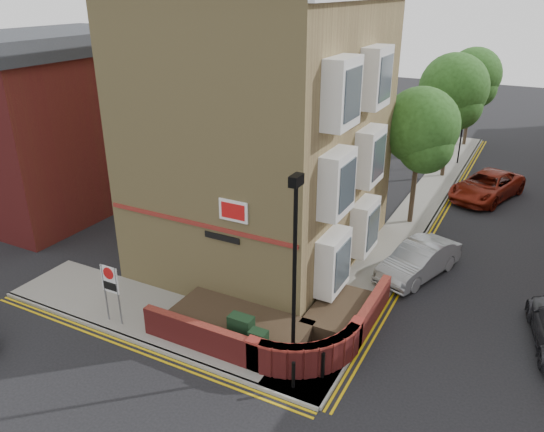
{
  "coord_description": "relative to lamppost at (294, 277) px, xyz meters",
  "views": [
    {
      "loc": [
        7.17,
        -10.8,
        10.98
      ],
      "look_at": [
        -0.59,
        4.0,
        3.72
      ],
      "focal_mm": 35.0,
      "sensor_mm": 36.0,
      "label": 1
    }
  ],
  "objects": [
    {
      "name": "bollard_near",
      "position": [
        0.4,
        -0.8,
        -2.77
      ],
      "size": [
        0.11,
        0.11,
        0.9
      ],
      "primitive_type": "cylinder",
      "color": "black",
      "rests_on": "pavement_corner"
    },
    {
      "name": "garden_wall",
      "position": [
        -1.6,
        1.3,
        -3.34
      ],
      "size": [
        6.8,
        6.0,
        1.2
      ],
      "primitive_type": null,
      "color": "maroon",
      "rests_on": "ground"
    },
    {
      "name": "zone_sign",
      "position": [
        -6.6,
        -0.7,
        -1.7
      ],
      "size": [
        0.72,
        0.07,
        2.2
      ],
      "color": "slate",
      "rests_on": "pavement_corner"
    },
    {
      "name": "pavement_main",
      "position": [
        0.4,
        14.8,
        -3.28
      ],
      "size": [
        2.0,
        32.0,
        0.12
      ],
      "primitive_type": "cube",
      "color": "gray",
      "rests_on": "ground"
    },
    {
      "name": "pavement_corner",
      "position": [
        -5.1,
        0.3,
        -3.28
      ],
      "size": [
        13.0,
        3.0,
        0.12
      ],
      "primitive_type": "cube",
      "color": "gray",
      "rests_on": "ground"
    },
    {
      "name": "lamppost",
      "position": [
        0.0,
        0.0,
        0.0
      ],
      "size": [
        0.25,
        0.5,
        6.3
      ],
      "color": "black",
      "rests_on": "pavement_corner"
    },
    {
      "name": "yellow_lines_side",
      "position": [
        -5.1,
        -1.45,
        -3.34
      ],
      "size": [
        13.0,
        0.28,
        0.01
      ],
      "primitive_type": "cube",
      "color": "gold",
      "rests_on": "ground"
    },
    {
      "name": "tree_far",
      "position": [
        0.4,
        28.85,
        1.57
      ],
      "size": [
        3.81,
        3.81,
        7.0
      ],
      "color": "#382B1E",
      "rests_on": "pavement_main"
    },
    {
      "name": "red_car_main",
      "position": [
        3.29,
        18.19,
        -2.6
      ],
      "size": [
        4.0,
        5.85,
        1.49
      ],
      "primitive_type": "imported",
      "rotation": [
        0.0,
        0.0,
        -0.32
      ],
      "color": "maroon",
      "rests_on": "ground"
    },
    {
      "name": "utility_cabinet_large",
      "position": [
        -1.9,
        0.1,
        -2.62
      ],
      "size": [
        0.8,
        0.45,
        1.2
      ],
      "primitive_type": "cube",
      "color": "black",
      "rests_on": "pavement_corner"
    },
    {
      "name": "utility_cabinet_small",
      "position": [
        -1.1,
        -0.2,
        -2.67
      ],
      "size": [
        0.55,
        0.4,
        1.1
      ],
      "primitive_type": "cube",
      "color": "black",
      "rests_on": "pavement_corner"
    },
    {
      "name": "tree_mid",
      "position": [
        0.4,
        20.85,
        1.85
      ],
      "size": [
        4.03,
        4.03,
        7.42
      ],
      "color": "#382B1E",
      "rests_on": "pavement_main"
    },
    {
      "name": "yellow_lines_main",
      "position": [
        1.65,
        14.8,
        -3.34
      ],
      "size": [
        0.28,
        32.0,
        0.01
      ],
      "primitive_type": "cube",
      "color": "gold",
      "rests_on": "ground"
    },
    {
      "name": "ground",
      "position": [
        -1.6,
        -1.2,
        -3.34
      ],
      "size": [
        120.0,
        120.0,
        0.0
      ],
      "primitive_type": "plane",
      "color": "black",
      "rests_on": "ground"
    },
    {
      "name": "silver_car_near",
      "position": [
        2.0,
        7.71,
        -2.64
      ],
      "size": [
        2.81,
        4.54,
        1.41
      ],
      "primitive_type": "imported",
      "rotation": [
        0.0,
        0.0,
        -0.33
      ],
      "color": "#919598",
      "rests_on": "ground"
    },
    {
      "name": "corner_building",
      "position": [
        -4.44,
        6.8,
        2.88
      ],
      "size": [
        8.95,
        10.4,
        13.6
      ],
      "color": "tan",
      "rests_on": "ground"
    },
    {
      "name": "traffic_light_assembly",
      "position": [
        0.8,
        23.8,
        -0.56
      ],
      "size": [
        0.2,
        0.16,
        4.2
      ],
      "color": "black",
      "rests_on": "pavement_main"
    },
    {
      "name": "side_building",
      "position": [
        -16.6,
        6.8,
        1.2
      ],
      "size": [
        6.4,
        10.4,
        9.0
      ],
      "color": "maroon",
      "rests_on": "ground"
    },
    {
      "name": "bollard_far",
      "position": [
        1.0,
        -0.0,
        -2.77
      ],
      "size": [
        0.11,
        0.11,
        0.9
      ],
      "primitive_type": "cylinder",
      "color": "black",
      "rests_on": "pavement_corner"
    },
    {
      "name": "kerb_main_near",
      "position": [
        1.4,
        14.8,
        -3.28
      ],
      "size": [
        0.15,
        32.0,
        0.12
      ],
      "primitive_type": "cube",
      "color": "gray",
      "rests_on": "ground"
    },
    {
      "name": "tree_near",
      "position": [
        0.4,
        12.85,
        1.36
      ],
      "size": [
        3.64,
        3.65,
        6.7
      ],
      "color": "#382B1E",
      "rests_on": "pavement_main"
    },
    {
      "name": "kerb_side",
      "position": [
        -5.1,
        -1.2,
        -3.28
      ],
      "size": [
        13.0,
        0.15,
        0.12
      ],
      "primitive_type": "cube",
      "color": "gray",
      "rests_on": "ground"
    }
  ]
}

